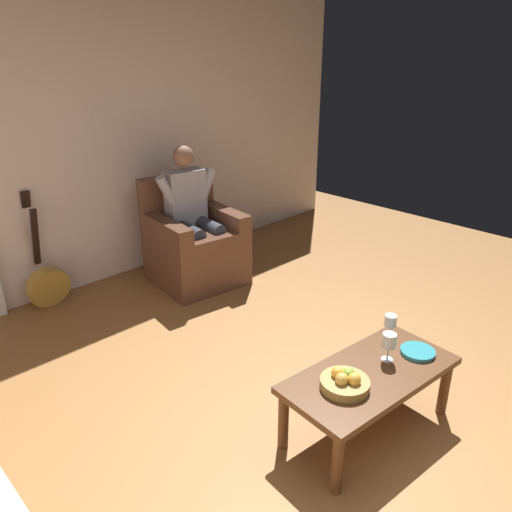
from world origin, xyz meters
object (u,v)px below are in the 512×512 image
coffee_table (370,380)px  wine_glass_near (389,342)px  fruit_bowl (345,382)px  decorative_dish (418,352)px  person_seated (193,212)px  guitar (47,282)px  wine_glass_far (390,322)px  armchair (194,246)px

coffee_table → wine_glass_near: 0.24m
fruit_bowl → decorative_dish: 0.59m
person_seated → fruit_bowl: person_seated is taller
guitar → wine_glass_far: size_ratio=6.82×
wine_glass_far → coffee_table: bearing=18.6°
armchair → wine_glass_near: bearing=87.5°
armchair → guitar: bearing=-13.6°
fruit_bowl → decorative_dish: (-0.58, 0.11, -0.03)m
coffee_table → fruit_bowl: 0.24m
wine_glass_far → person_seated: bearing=-94.3°
armchair → decorative_dish: size_ratio=4.79×
wine_glass_far → armchair: bearing=-94.3°
wine_glass_far → fruit_bowl: size_ratio=0.55×
armchair → wine_glass_near: armchair is taller
fruit_bowl → decorative_dish: bearing=169.2°
coffee_table → wine_glass_far: (-0.40, -0.14, 0.16)m
wine_glass_near → wine_glass_far: bearing=-150.4°
decorative_dish → person_seated: bearing=-95.1°
guitar → wine_glass_far: bearing=111.8°
coffee_table → fruit_bowl: bearing=-4.7°
armchair → wine_glass_near: (0.40, 2.33, 0.18)m
wine_glass_near → decorative_dish: (-0.19, 0.09, -0.11)m
person_seated → decorative_dish: size_ratio=6.24×
person_seated → coffee_table: 2.42m
guitar → decorative_dish: 3.08m
wine_glass_near → decorative_dish: 0.24m
guitar → wine_glass_near: bearing=106.4°
wine_glass_near → fruit_bowl: wine_glass_near is taller
person_seated → coffee_table: size_ratio=1.17×
coffee_table → decorative_dish: 0.37m
fruit_bowl → wine_glass_near: bearing=177.3°
person_seated → wine_glass_far: person_seated is taller
fruit_bowl → decorative_dish: size_ratio=1.31×
wine_glass_near → guitar: bearing=-73.6°
coffee_table → guitar: 2.88m
armchair → person_seated: size_ratio=0.77×
armchair → wine_glass_far: size_ratio=6.65×
wine_glass_near → wine_glass_far: (-0.24, -0.14, -0.02)m
wine_glass_near → wine_glass_far: size_ratio=1.19×
fruit_bowl → coffee_table: bearing=175.3°
decorative_dish → guitar: bearing=-70.7°
wine_glass_near → decorative_dish: bearing=153.9°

